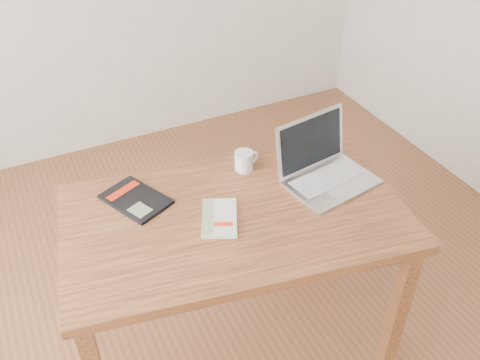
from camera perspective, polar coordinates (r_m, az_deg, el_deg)
name	(u,v)px	position (r m, az deg, el deg)	size (l,w,h in m)	color
room	(167,103)	(1.43, -7.81, 8.18)	(4.04, 4.04, 2.70)	brown
desk	(235,232)	(2.03, -0.53, -5.56)	(1.37, 0.92, 0.75)	brown
white_guidebook	(219,218)	(1.95, -2.22, -4.06)	(0.20, 0.24, 0.02)	silver
black_guidebook	(136,199)	(2.07, -11.08, -2.03)	(0.26, 0.30, 0.01)	black
laptop	(324,168)	(2.14, 8.96, 1.29)	(0.38, 0.33, 0.24)	silver
coffee_mug	(244,160)	(2.17, 0.48, 2.12)	(0.11, 0.08, 0.08)	white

